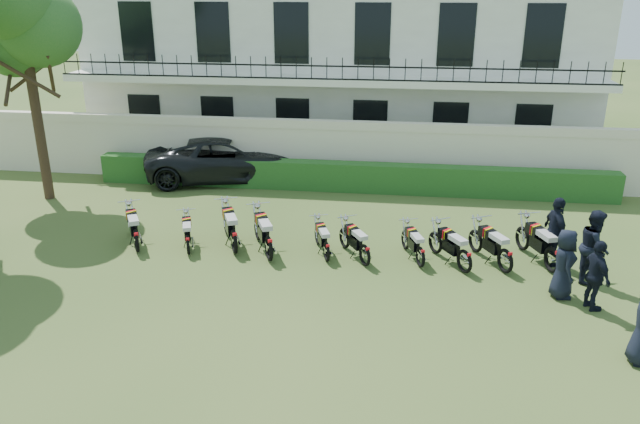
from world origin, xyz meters
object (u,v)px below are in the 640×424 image
at_px(motorcycle_5, 365,250).
at_px(officer_2, 596,276).
at_px(motorcycle_1, 188,240).
at_px(motorcycle_8, 506,255).
at_px(motorcycle_2, 234,236).
at_px(officer_3, 564,264).
at_px(officer_5, 555,232).
at_px(motorcycle_6, 421,252).
at_px(suv, 226,159).
at_px(motorcycle_9, 553,254).
at_px(tree_west_near, 22,17).
at_px(motorcycle_0, 136,236).
at_px(motorcycle_3, 269,242).
at_px(motorcycle_7, 465,256).
at_px(motorcycle_4, 327,247).
at_px(officer_4, 594,246).

relative_size(motorcycle_5, officer_2, 0.98).
height_order(motorcycle_1, motorcycle_8, motorcycle_8).
distance_m(motorcycle_2, motorcycle_5, 3.53).
bearing_deg(motorcycle_8, officer_3, -70.61).
bearing_deg(motorcycle_8, officer_5, 1.75).
height_order(motorcycle_6, suv, suv).
bearing_deg(motorcycle_9, officer_5, 56.58).
relative_size(motorcycle_2, motorcycle_8, 1.09).
relative_size(motorcycle_9, officer_2, 1.21).
height_order(tree_west_near, motorcycle_0, tree_west_near).
distance_m(motorcycle_9, officer_2, 1.88).
relative_size(officer_2, officer_5, 0.90).
bearing_deg(tree_west_near, motorcycle_3, -25.19).
xyz_separation_m(motorcycle_1, suv, (-0.86, 6.76, 0.37)).
distance_m(motorcycle_5, officer_3, 4.75).
relative_size(motorcycle_7, motorcycle_8, 0.93).
distance_m(motorcycle_9, suv, 12.19).
relative_size(suv, officer_2, 3.48).
bearing_deg(motorcycle_7, tree_west_near, 132.23).
height_order(motorcycle_1, officer_2, officer_2).
bearing_deg(officer_2, motorcycle_7, 44.14).
xyz_separation_m(motorcycle_4, officer_5, (5.80, 0.63, 0.49)).
relative_size(motorcycle_0, officer_2, 1.08).
distance_m(tree_west_near, motorcycle_0, 8.19).
bearing_deg(motorcycle_8, suv, 116.48).
bearing_deg(motorcycle_6, officer_2, -42.97).
distance_m(motorcycle_1, suv, 6.82).
height_order(officer_2, officer_5, officer_5).
height_order(motorcycle_3, motorcycle_8, motorcycle_3).
xyz_separation_m(motorcycle_0, motorcycle_9, (10.83, 0.23, 0.03)).
bearing_deg(motorcycle_5, motorcycle_7, -32.19).
bearing_deg(officer_2, motorcycle_3, 61.56).
xyz_separation_m(motorcycle_4, officer_3, (5.63, -1.14, 0.41)).
bearing_deg(suv, officer_4, -135.87).
xyz_separation_m(motorcycle_5, officer_2, (5.19, -1.53, 0.37)).
height_order(officer_3, officer_5, officer_5).
bearing_deg(suv, motorcycle_7, -144.64).
distance_m(motorcycle_0, officer_5, 10.98).
bearing_deg(officer_3, motorcycle_3, 80.32).
distance_m(motorcycle_1, officer_4, 10.27).
bearing_deg(motorcycle_9, officer_4, -39.38).
bearing_deg(officer_2, motorcycle_5, 56.18).
relative_size(motorcycle_2, motorcycle_3, 1.00).
relative_size(motorcycle_5, motorcycle_9, 0.81).
relative_size(motorcycle_8, officer_3, 1.09).
bearing_deg(motorcycle_4, motorcycle_8, -20.68).
relative_size(motorcycle_6, officer_4, 0.90).
xyz_separation_m(tree_west_near, motorcycle_0, (4.77, -3.91, -5.39)).
bearing_deg(motorcycle_9, motorcycle_4, 160.57).
relative_size(tree_west_near, officer_5, 4.32).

